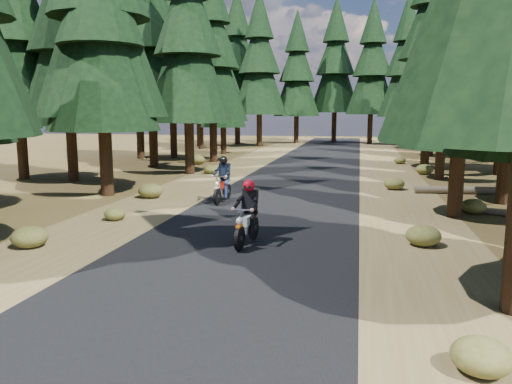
# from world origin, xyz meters

# --- Properties ---
(ground) EXTENTS (120.00, 120.00, 0.00)m
(ground) POSITION_xyz_m (0.00, 0.00, 0.00)
(ground) COLOR #443418
(ground) RESTS_ON ground
(road) EXTENTS (6.00, 100.00, 0.01)m
(road) POSITION_xyz_m (0.00, 5.00, 0.01)
(road) COLOR black
(road) RESTS_ON ground
(shoulder_l) EXTENTS (3.20, 100.00, 0.01)m
(shoulder_l) POSITION_xyz_m (-4.60, 5.00, 0.00)
(shoulder_l) COLOR brown
(shoulder_l) RESTS_ON ground
(shoulder_r) EXTENTS (3.20, 100.00, 0.01)m
(shoulder_r) POSITION_xyz_m (4.60, 5.00, 0.00)
(shoulder_r) COLOR brown
(shoulder_r) RESTS_ON ground
(pine_forest) EXTENTS (34.59, 55.08, 16.32)m
(pine_forest) POSITION_xyz_m (-0.02, 21.05, 7.89)
(pine_forest) COLOR black
(pine_forest) RESTS_ON ground
(log_near) EXTENTS (6.08, 0.95, 0.32)m
(log_near) POSITION_xyz_m (8.31, 9.60, 0.16)
(log_near) COLOR #4C4233
(log_near) RESTS_ON ground
(understory_shrubs) EXTENTS (15.27, 30.47, 0.62)m
(understory_shrubs) POSITION_xyz_m (0.55, 7.07, 0.27)
(understory_shrubs) COLOR #474C1E
(understory_shrubs) RESTS_ON ground
(rider_lead) EXTENTS (0.72, 1.92, 1.68)m
(rider_lead) POSITION_xyz_m (0.14, -0.34, 0.56)
(rider_lead) COLOR beige
(rider_lead) RESTS_ON road
(rider_follow) EXTENTS (0.66, 1.98, 1.75)m
(rider_follow) POSITION_xyz_m (-2.14, 5.52, 0.59)
(rider_follow) COLOR maroon
(rider_follow) RESTS_ON road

